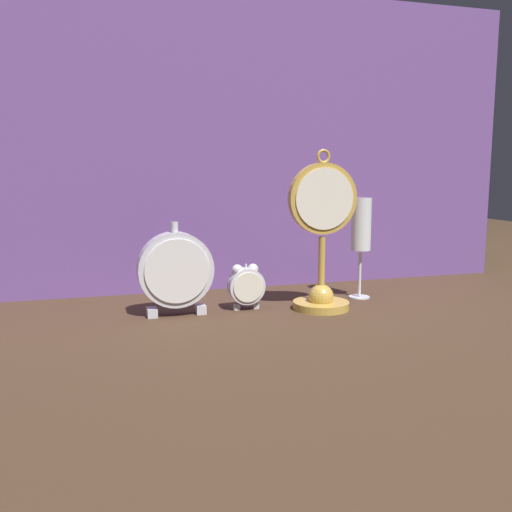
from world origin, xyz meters
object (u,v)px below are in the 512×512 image
object	(u,v)px
pocket_watch_on_stand	(322,246)
champagne_flute	(361,230)
mantel_clock_silver	(176,270)
alarm_clock_twin_bell	(246,284)

from	to	relation	value
pocket_watch_on_stand	champagne_flute	distance (m)	0.15
mantel_clock_silver	champagne_flute	bearing A→B (deg)	5.07
pocket_watch_on_stand	champagne_flute	world-z (taller)	pocket_watch_on_stand
mantel_clock_silver	champagne_flute	distance (m)	0.44
pocket_watch_on_stand	mantel_clock_silver	size ratio (longest dim) A/B	1.76
pocket_watch_on_stand	champagne_flute	xyz separation A→B (m)	(0.13, 0.07, 0.02)
alarm_clock_twin_bell	champagne_flute	distance (m)	0.30
champagne_flute	mantel_clock_silver	bearing A→B (deg)	-174.93
alarm_clock_twin_bell	champagne_flute	world-z (taller)	champagne_flute
pocket_watch_on_stand	alarm_clock_twin_bell	bearing A→B (deg)	164.39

